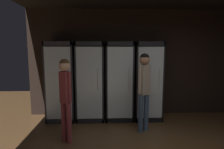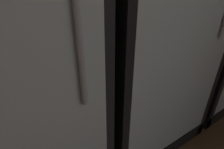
{
  "view_description": "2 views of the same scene",
  "coord_description": "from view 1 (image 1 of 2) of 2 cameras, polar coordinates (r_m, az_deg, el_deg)",
  "views": [
    {
      "loc": [
        -1.0,
        -1.91,
        1.73
      ],
      "look_at": [
        -0.83,
        2.43,
        1.17
      ],
      "focal_mm": 29.62,
      "sensor_mm": 36.0,
      "label": 1
    },
    {
      "loc": [
        -1.46,
        1.72,
        1.49
      ],
      "look_at": [
        -0.98,
        2.41,
        0.78
      ],
      "focal_mm": 43.97,
      "sensor_mm": 36.0,
      "label": 2
    }
  ],
  "objects": [
    {
      "name": "cooler_center",
      "position": [
        4.69,
        2.16,
        -2.18
      ],
      "size": [
        0.67,
        0.68,
        1.94
      ],
      "color": "black",
      "rests_on": "ground"
    },
    {
      "name": "shopper_near",
      "position": [
        3.91,
        9.86,
        -2.67
      ],
      "size": [
        0.28,
        0.24,
        1.68
      ],
      "color": "#384C66",
      "rests_on": "ground"
    },
    {
      "name": "wall_back",
      "position": [
        5.05,
        9.19,
        3.56
      ],
      "size": [
        6.0,
        0.06,
        2.8
      ],
      "primitive_type": "cube",
      "color": "black",
      "rests_on": "ground"
    },
    {
      "name": "shopper_far",
      "position": [
        3.52,
        -14.2,
        -4.6
      ],
      "size": [
        0.23,
        0.21,
        1.58
      ],
      "color": "brown",
      "rests_on": "ground"
    },
    {
      "name": "cooler_right",
      "position": [
        4.8,
        10.73,
        -2.1
      ],
      "size": [
        0.67,
        0.68,
        1.94
      ],
      "color": "black",
      "rests_on": "ground"
    },
    {
      "name": "cooler_far_left",
      "position": [
        4.8,
        -15.21,
        -2.22
      ],
      "size": [
        0.67,
        0.68,
        1.94
      ],
      "color": "#2B2B30",
      "rests_on": "ground"
    },
    {
      "name": "cooler_left",
      "position": [
        4.69,
        -6.63,
        -2.28
      ],
      "size": [
        0.67,
        0.68,
        1.94
      ],
      "color": "black",
      "rests_on": "ground"
    }
  ]
}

